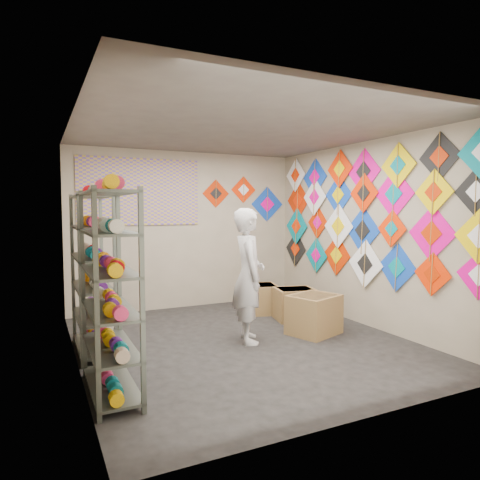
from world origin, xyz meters
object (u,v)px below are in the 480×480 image
shopkeeper (249,275)px  shelf_rack_back (92,273)px  carton_b (295,304)px  carton_a (314,314)px  carton_c (262,299)px  shelf_rack_front (110,293)px

shopkeeper → shelf_rack_back: bearing=93.1°
shelf_rack_back → carton_b: bearing=4.2°
shopkeeper → carton_a: shopkeeper is taller
shopkeeper → carton_c: bearing=-18.1°
shelf_rack_front → carton_c: (2.75, 2.13, -0.72)m
shelf_rack_back → carton_c: (2.75, 0.83, -0.72)m
shopkeeper → carton_c: 1.68m
shelf_rack_front → shelf_rack_back: same height
carton_a → carton_c: (-0.08, 1.37, -0.03)m
shelf_rack_front → carton_c: bearing=37.8°
shelf_rack_front → carton_c: 3.55m
shopkeeper → carton_c: shopkeeper is taller
shelf_rack_front → shopkeeper: (1.86, 0.85, -0.09)m
shelf_rack_front → shelf_rack_back: size_ratio=1.00×
shelf_rack_back → carton_b: 3.09m
carton_b → shelf_rack_back: bearing=-162.8°
shelf_rack_back → shopkeeper: size_ratio=1.10×
shelf_rack_back → carton_a: shelf_rack_back is taller
shelf_rack_front → shopkeeper: bearing=24.6°
shelf_rack_back → carton_b: size_ratio=3.20×
carton_b → carton_c: carton_b is taller
shelf_rack_front → shelf_rack_back: 1.30m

